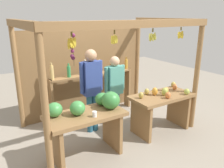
{
  "coord_description": "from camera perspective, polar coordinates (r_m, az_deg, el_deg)",
  "views": [
    {
      "loc": [
        -2.24,
        -3.76,
        2.29
      ],
      "look_at": [
        0.0,
        -0.19,
        0.99
      ],
      "focal_mm": 36.53,
      "sensor_mm": 36.0,
      "label": 1
    }
  ],
  "objects": [
    {
      "name": "ground_plane",
      "position": [
        4.94,
        -1.19,
        -10.52
      ],
      "size": [
        12.0,
        12.0,
        0.0
      ],
      "primitive_type": "plane",
      "color": "gray",
      "rests_on": "ground"
    },
    {
      "name": "market_stall",
      "position": [
        4.85,
        -3.91,
        5.26
      ],
      "size": [
        3.15,
        2.01,
        2.21
      ],
      "color": "olive",
      "rests_on": "ground"
    },
    {
      "name": "fruit_counter_left",
      "position": [
        3.77,
        -5.93,
        -8.14
      ],
      "size": [
        1.28,
        0.68,
        1.06
      ],
      "color": "olive",
      "rests_on": "ground"
    },
    {
      "name": "fruit_counter_right",
      "position": [
        4.66,
        12.29,
        -4.84
      ],
      "size": [
        1.28,
        0.64,
        0.93
      ],
      "color": "olive",
      "rests_on": "ground"
    },
    {
      "name": "bottle_shelf_unit",
      "position": [
        5.23,
        -4.97,
        0.54
      ],
      "size": [
        2.02,
        0.22,
        1.35
      ],
      "color": "olive",
      "rests_on": "ground"
    },
    {
      "name": "vendor_man",
      "position": [
        4.4,
        -5.16,
        0.1
      ],
      "size": [
        0.48,
        0.23,
        1.67
      ],
      "rotation": [
        0.0,
        0.0,
        -0.15
      ],
      "color": "#265B74",
      "rests_on": "ground"
    },
    {
      "name": "vendor_woman",
      "position": [
        4.74,
        0.66,
        -0.26
      ],
      "size": [
        0.48,
        0.2,
        1.48
      ],
      "rotation": [
        0.0,
        0.0,
        0.19
      ],
      "color": "#2E5D7C",
      "rests_on": "ground"
    }
  ]
}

